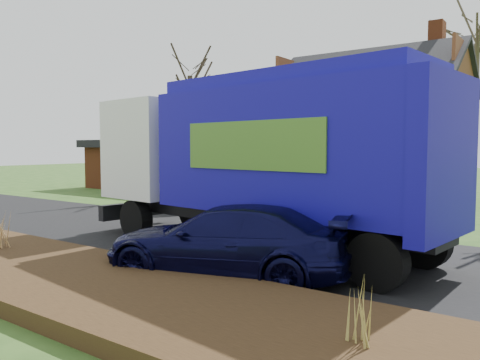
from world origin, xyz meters
The scene contains 12 objects.
ground centered at (0.00, 0.00, 0.00)m, with size 120.00×120.00×0.00m, color #254517.
road centered at (0.00, 0.00, 0.01)m, with size 80.00×7.00×0.02m, color black.
mulch_verge centered at (0.00, -5.30, 0.15)m, with size 80.00×3.50×0.30m, color black.
main_house centered at (1.49, 13.91, 4.03)m, with size 12.95×8.95×9.26m.
ranch_house centered at (-12.00, 13.00, 1.81)m, with size 9.80×8.20×3.70m.
garbage_truck centered at (4.03, -0.37, 2.66)m, with size 11.03×4.20×4.61m.
silver_sedan centered at (-4.19, 4.82, 0.84)m, with size 1.78×5.10×1.68m, color #A2A4A9.
navy_wagon centered at (4.85, -2.92, 0.78)m, with size 2.19×5.38×1.56m, color black.
tree_front_west centered at (-7.06, 9.52, 7.87)m, with size 3.22×3.22×9.56m.
tree_back centered at (5.89, 21.49, 10.40)m, with size 3.94×3.94×12.48m.
grass_clump_mid centered at (-0.60, -4.97, 0.78)m, with size 0.34×0.28×0.95m.
grass_clump_east centered at (8.72, -5.23, 0.70)m, with size 0.32×0.26×0.80m.
Camera 1 is at (10.85, -10.89, 2.80)m, focal length 35.00 mm.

